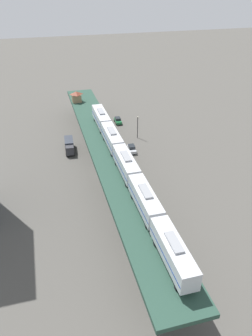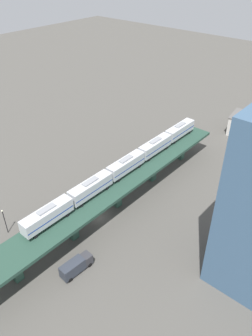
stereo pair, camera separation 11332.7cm
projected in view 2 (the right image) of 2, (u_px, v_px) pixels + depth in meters
ground_plane at (100, 218)px, 81.22m from camera, size 400.00×400.00×0.00m
elevated_viaduct at (98, 200)px, 77.78m from camera, size 8.54×92.01×6.89m
subway_train at (126, 165)px, 83.99m from camera, size 2.93×62.40×4.45m
street_car_silver at (45, 220)px, 79.40m from camera, size 2.16×4.50×1.89m
delivery_truck at (76, 266)px, 66.94m from camera, size 2.76×7.33×3.20m
street_lamp at (5, 220)px, 74.87m from camera, size 0.44×0.44×6.94m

